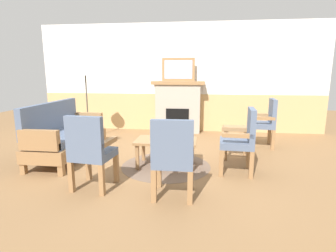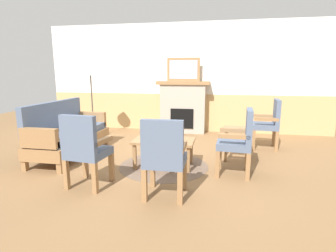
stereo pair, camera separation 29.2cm
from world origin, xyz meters
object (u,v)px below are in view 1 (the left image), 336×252
Objects in this scene: book_on_table at (160,139)px; armchair_front_left at (90,149)px; coffee_table at (166,143)px; armchair_near_fireplace at (242,138)px; couch at (66,135)px; floor_lamp_by_couch at (85,74)px; armchair_front_center at (173,155)px; fireplace at (178,106)px; framed_picture at (178,70)px; armchair_by_window_left at (265,121)px; side_table at (236,134)px.

armchair_front_left reaches higher than book_on_table.
armchair_near_fireplace is (1.15, -0.14, 0.15)m from coffee_table.
floor_lamp_by_couch reaches higher than couch.
fireplace is at bearing 94.22° from armchair_front_center.
armchair_front_center is (0.23, -1.09, 0.15)m from coffee_table.
armchair_front_center is at bearing -50.16° from floor_lamp_by_couch.
framed_picture is at bearing 90.00° from fireplace.
armchair_by_window_left is at bearing -31.85° from fireplace.
armchair_front_center is (-1.59, -2.49, 0.00)m from armchair_by_window_left.
book_on_table is 0.24× the size of armchair_near_fireplace.
armchair_front_left is (0.99, -1.22, 0.14)m from couch.
coffee_table is at bearing -89.15° from fireplace.
framed_picture is 3.11m from armchair_near_fireplace.
couch is 1.58m from armchair_front_left.
armchair_by_window_left is 1.05m from side_table.
fireplace is at bearing 113.84° from armchair_near_fireplace.
framed_picture is at bearing 94.22° from armchair_front_center.
side_table is at bearing 88.67° from armchair_near_fireplace.
fireplace is 2.33m from floor_lamp_by_couch.
side_table is at bearing -58.46° from framed_picture.
framed_picture is 3.76m from armchair_front_left.
armchair_front_center is 1.78× the size of side_table.
coffee_table is 1.75× the size of side_table.
armchair_by_window_left is 1.78× the size of side_table.
armchair_near_fireplace is at bearing -113.75° from armchair_by_window_left.
couch is at bearing 129.03° from armchair_front_left.
armchair_near_fireplace is at bearing -66.16° from framed_picture.
framed_picture reaches higher than fireplace.
couch is at bearing 147.10° from armchair_front_center.
armchair_by_window_left is 3.93m from floor_lamp_by_couch.
coffee_table is (1.82, -0.24, -0.01)m from couch.
armchair_near_fireplace is at bearing 46.03° from armchair_front_center.
framed_picture reaches higher than armchair_front_center.
armchair_near_fireplace reaches higher than book_on_table.
armchair_by_window_left is (1.82, 1.40, 0.15)m from coffee_table.
fireplace reaches higher than coffee_table.
fireplace is 1.33× the size of armchair_near_fireplace.
couch and armchair_front_center have the same top height.
framed_picture is 3.39× the size of book_on_table.
armchair_front_left is at bearing -130.29° from coffee_table.
coffee_table is 1.17m from armchair_near_fireplace.
armchair_front_left is at bearing -138.18° from armchair_by_window_left.
side_table is at bearing 38.16° from armchair_front_left.
floor_lamp_by_couch is at bearing 162.73° from side_table.
floor_lamp_by_couch is at bearing -153.30° from fireplace.
side_table is at bearing 26.22° from book_on_table.
armchair_front_center is 1.93m from side_table.
armchair_front_left is (-0.79, -3.53, -0.11)m from fireplace.
armchair_by_window_left is (0.67, 1.53, 0.00)m from armchair_near_fireplace.
armchair_front_center is (0.27, -3.64, -0.11)m from fireplace.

